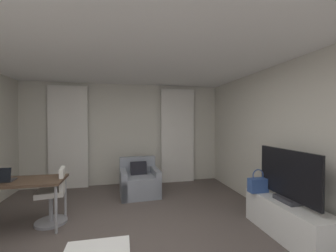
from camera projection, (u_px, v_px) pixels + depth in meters
wall_window at (126, 134)px, 5.57m from camera, size 5.12×0.06×2.60m
wall_right at (303, 144)px, 3.13m from camera, size 0.06×6.12×2.60m
ceiling at (128, 40)px, 2.58m from camera, size 5.12×6.12×0.06m
curtain_left_panel at (68, 137)px, 5.16m from camera, size 0.90×0.06×2.50m
curtain_right_panel at (178, 136)px, 5.73m from camera, size 0.90×0.06×2.50m
armchair at (139, 182)px, 4.73m from camera, size 0.88×0.86×0.80m
desk at (12, 185)px, 3.19m from camera, size 1.44×0.61×0.74m
desk_chair at (54, 199)px, 3.41m from camera, size 0.48×0.48×0.88m
laptop at (1, 179)px, 3.12m from camera, size 0.33×0.26×0.22m
tv_console at (287, 219)px, 2.99m from camera, size 0.46×1.34×0.50m
tv_flatscreen at (288, 177)px, 2.98m from camera, size 0.20×1.09×0.74m
handbag_primary at (258, 185)px, 3.40m from camera, size 0.30×0.14×0.37m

